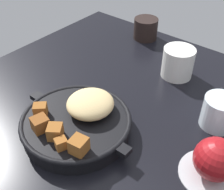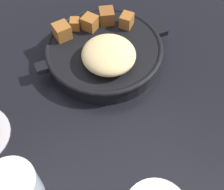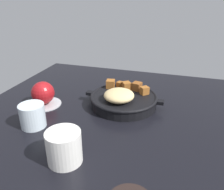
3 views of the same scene
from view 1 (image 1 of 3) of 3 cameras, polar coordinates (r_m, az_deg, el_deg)
The scene contains 7 objects.
ground_plane at distance 68.37cm, azimuth 0.26°, elevation -6.37°, with size 91.89×93.93×2.40cm, color black.
cast_iron_skillet at distance 64.32cm, azimuth -6.85°, elevation -5.23°, with size 28.96×24.62×7.82cm.
saucer_plate at distance 61.09cm, azimuth 18.91°, elevation -14.54°, with size 12.41×12.41×0.60cm, color #B7BABF.
red_apple at distance 57.71cm, azimuth 19.83°, elevation -11.85°, with size 8.36×8.36×8.36cm, color maroon.
coffee_mug_dark at distance 101.17cm, azimuth 6.68°, elevation 12.93°, with size 8.06×8.06×7.03cm, color black.
water_glass_short at distance 69.15cm, azimuth 20.45°, elevation -3.23°, with size 7.82×7.82×7.45cm, color silver.
ceramic_mug_white at distance 82.46cm, azimuth 12.90°, elevation 6.28°, with size 8.73×8.73×8.48cm, color silver.
Camera 1 is at (30.26, -37.45, 47.35)cm, focal length 46.19 mm.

